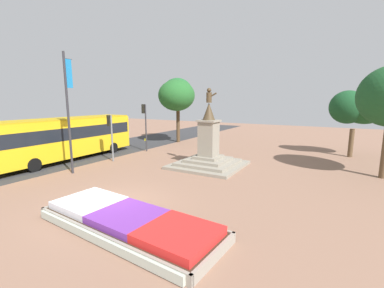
{
  "coord_description": "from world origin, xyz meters",
  "views": [
    {
      "loc": [
        8.27,
        -7.31,
        4.48
      ],
      "look_at": [
        1.43,
        4.62,
        2.17
      ],
      "focal_mm": 24.0,
      "sensor_mm": 36.0,
      "label": 1
    }
  ],
  "objects_px": {
    "flower_planter": "(128,222)",
    "statue_monument": "(208,152)",
    "traffic_light_far_corner": "(145,119)",
    "city_bus": "(64,136)",
    "banner_pole": "(68,111)",
    "traffic_light_mid_block": "(111,129)"
  },
  "relations": [
    {
      "from": "statue_monument",
      "to": "traffic_light_far_corner",
      "type": "distance_m",
      "value": 7.83
    },
    {
      "from": "statue_monument",
      "to": "traffic_light_mid_block",
      "type": "distance_m",
      "value": 7.49
    },
    {
      "from": "banner_pole",
      "to": "traffic_light_mid_block",
      "type": "bearing_deg",
      "value": 96.17
    },
    {
      "from": "statue_monument",
      "to": "banner_pole",
      "type": "distance_m",
      "value": 9.26
    },
    {
      "from": "traffic_light_far_corner",
      "to": "statue_monument",
      "type": "bearing_deg",
      "value": -15.72
    },
    {
      "from": "statue_monument",
      "to": "city_bus",
      "type": "relative_size",
      "value": 0.46
    },
    {
      "from": "statue_monument",
      "to": "banner_pole",
      "type": "relative_size",
      "value": 0.73
    },
    {
      "from": "flower_planter",
      "to": "banner_pole",
      "type": "bearing_deg",
      "value": 155.96
    },
    {
      "from": "statue_monument",
      "to": "city_bus",
      "type": "height_order",
      "value": "statue_monument"
    },
    {
      "from": "statue_monument",
      "to": "flower_planter",
      "type": "bearing_deg",
      "value": -81.25
    },
    {
      "from": "banner_pole",
      "to": "city_bus",
      "type": "xyz_separation_m",
      "value": [
        -3.74,
        2.06,
        -2.04
      ]
    },
    {
      "from": "flower_planter",
      "to": "banner_pole",
      "type": "distance_m",
      "value": 9.55
    },
    {
      "from": "flower_planter",
      "to": "city_bus",
      "type": "distance_m",
      "value": 13.19
    },
    {
      "from": "flower_planter",
      "to": "statue_monument",
      "type": "height_order",
      "value": "statue_monument"
    },
    {
      "from": "city_bus",
      "to": "banner_pole",
      "type": "bearing_deg",
      "value": -28.93
    },
    {
      "from": "traffic_light_far_corner",
      "to": "city_bus",
      "type": "relative_size",
      "value": 0.36
    },
    {
      "from": "flower_planter",
      "to": "statue_monument",
      "type": "relative_size",
      "value": 1.36
    },
    {
      "from": "traffic_light_far_corner",
      "to": "city_bus",
      "type": "bearing_deg",
      "value": -117.8
    },
    {
      "from": "flower_planter",
      "to": "statue_monument",
      "type": "distance_m",
      "value": 9.52
    },
    {
      "from": "traffic_light_mid_block",
      "to": "flower_planter",
      "type": "bearing_deg",
      "value": -40.35
    },
    {
      "from": "traffic_light_far_corner",
      "to": "banner_pole",
      "type": "bearing_deg",
      "value": -84.97
    },
    {
      "from": "flower_planter",
      "to": "traffic_light_mid_block",
      "type": "relative_size",
      "value": 2.11
    }
  ]
}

